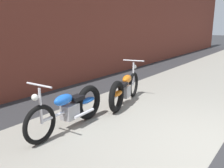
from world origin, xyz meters
name	(u,v)px	position (x,y,z in m)	size (l,w,h in m)	color
ground_plane	(219,150)	(0.00, 0.00, 0.00)	(80.00, 80.00, 0.00)	#2D2D30
sidewalk_slab	(127,124)	(0.00, 1.75, 0.00)	(36.00, 3.50, 0.01)	gray
brick_building_wall	(17,2)	(0.00, 5.20, 2.51)	(36.00, 0.50, 5.02)	brown
motorcycle_blue	(73,108)	(-0.73, 2.53, 0.40)	(2.01, 0.58, 1.03)	black
motorcycle_orange	(124,90)	(0.91, 2.46, 0.40)	(1.97, 0.76, 1.03)	black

